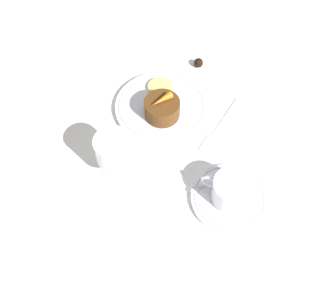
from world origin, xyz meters
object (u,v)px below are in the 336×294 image
Objects in this scene: wine_glass at (114,151)px; fork at (217,130)px; coffee_cup at (232,190)px; dessert_cake at (162,108)px; dinner_plate at (161,107)px.

wine_glass reaches higher than fork.
coffee_cup is 0.26m from dessert_cake.
wine_glass is at bearing 78.35° from dessert_cake.
fork is (-0.17, -0.18, -0.07)m from wine_glass.
dessert_cake is (0.13, 0.02, 0.03)m from fork.
coffee_cup is 0.25m from wine_glass.
wine_glass is 0.61× the size of fork.
wine_glass is 1.36× the size of dessert_cake.
dinner_plate is at bearing -36.70° from coffee_cup.
fork is at bearing -63.26° from coffee_cup.
dessert_cake reaches higher than fork.
fork is 0.14m from dessert_cake.
coffee_cup is 1.29× the size of dessert_cake.
wine_glass is 0.26m from fork.
wine_glass is (0.02, 0.19, 0.07)m from dinner_plate.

